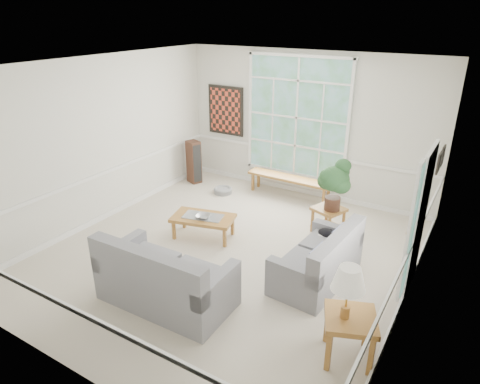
% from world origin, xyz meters
% --- Properties ---
extents(floor, '(5.50, 6.00, 0.01)m').
position_xyz_m(floor, '(0.00, 0.00, -0.01)').
color(floor, '#BFB4A1').
rests_on(floor, ground).
extents(ceiling, '(5.50, 6.00, 0.02)m').
position_xyz_m(ceiling, '(0.00, 0.00, 3.00)').
color(ceiling, white).
rests_on(ceiling, ground).
extents(wall_back, '(5.50, 0.02, 3.00)m').
position_xyz_m(wall_back, '(0.00, 3.00, 1.50)').
color(wall_back, silver).
rests_on(wall_back, ground).
extents(wall_front, '(5.50, 0.02, 3.00)m').
position_xyz_m(wall_front, '(0.00, -3.00, 1.50)').
color(wall_front, silver).
rests_on(wall_front, ground).
extents(wall_left, '(0.02, 6.00, 3.00)m').
position_xyz_m(wall_left, '(-2.75, 0.00, 1.50)').
color(wall_left, silver).
rests_on(wall_left, ground).
extents(wall_right, '(0.02, 6.00, 3.00)m').
position_xyz_m(wall_right, '(2.75, 0.00, 1.50)').
color(wall_right, silver).
rests_on(wall_right, ground).
extents(window_back, '(2.30, 0.08, 2.40)m').
position_xyz_m(window_back, '(-0.20, 2.96, 1.65)').
color(window_back, white).
rests_on(window_back, wall_back).
extents(entry_door, '(0.08, 0.90, 2.10)m').
position_xyz_m(entry_door, '(2.71, 0.60, 1.05)').
color(entry_door, white).
rests_on(entry_door, floor).
extents(door_sidelight, '(0.08, 0.26, 1.90)m').
position_xyz_m(door_sidelight, '(2.71, -0.03, 1.15)').
color(door_sidelight, white).
rests_on(door_sidelight, wall_right).
extents(wall_art, '(0.90, 0.06, 1.10)m').
position_xyz_m(wall_art, '(-1.95, 2.95, 1.60)').
color(wall_art, maroon).
rests_on(wall_art, wall_back).
extents(wall_frame_near, '(0.04, 0.26, 0.32)m').
position_xyz_m(wall_frame_near, '(2.71, 1.75, 1.55)').
color(wall_frame_near, black).
rests_on(wall_frame_near, wall_right).
extents(wall_frame_far, '(0.04, 0.26, 0.32)m').
position_xyz_m(wall_frame_far, '(2.71, 2.15, 1.55)').
color(wall_frame_far, black).
rests_on(wall_frame_far, wall_right).
extents(loveseat_right, '(0.93, 1.61, 0.84)m').
position_xyz_m(loveseat_right, '(1.50, 0.06, 0.42)').
color(loveseat_right, slate).
rests_on(loveseat_right, floor).
extents(loveseat_front, '(1.81, 0.96, 0.97)m').
position_xyz_m(loveseat_front, '(-0.04, -1.48, 0.49)').
color(loveseat_front, slate).
rests_on(loveseat_front, floor).
extents(coffee_table, '(1.18, 0.83, 0.40)m').
position_xyz_m(coffee_table, '(-0.68, 0.25, 0.20)').
color(coffee_table, '#94622B').
rests_on(coffee_table, floor).
extents(pewter_bowl, '(0.34, 0.34, 0.07)m').
position_xyz_m(pewter_bowl, '(-0.64, 0.19, 0.43)').
color(pewter_bowl, gray).
rests_on(pewter_bowl, coffee_table).
extents(window_bench, '(1.88, 0.40, 0.44)m').
position_xyz_m(window_bench, '(-0.15, 2.65, 0.22)').
color(window_bench, '#94622B').
rests_on(window_bench, floor).
extents(end_table, '(0.62, 0.62, 0.48)m').
position_xyz_m(end_table, '(1.13, 1.54, 0.24)').
color(end_table, '#94622B').
rests_on(end_table, floor).
extents(houseplant, '(0.68, 0.68, 0.94)m').
position_xyz_m(houseplant, '(1.19, 1.50, 0.95)').
color(houseplant, '#254E27').
rests_on(houseplant, end_table).
extents(side_table, '(0.74, 0.74, 0.58)m').
position_xyz_m(side_table, '(2.40, -1.22, 0.29)').
color(side_table, '#94622B').
rests_on(side_table, floor).
extents(table_lamp, '(0.53, 0.53, 0.64)m').
position_xyz_m(table_lamp, '(2.34, -1.27, 0.90)').
color(table_lamp, white).
rests_on(table_lamp, side_table).
extents(pet_bed, '(0.54, 0.54, 0.12)m').
position_xyz_m(pet_bed, '(-1.47, 2.06, 0.06)').
color(pet_bed, slate).
rests_on(pet_bed, floor).
extents(floor_speaker, '(0.37, 0.34, 0.98)m').
position_xyz_m(floor_speaker, '(-2.40, 2.28, 0.49)').
color(floor_speaker, '#3B2116').
rests_on(floor_speaker, floor).
extents(cat, '(0.37, 0.30, 0.15)m').
position_xyz_m(cat, '(1.45, 0.61, 0.51)').
color(cat, black).
rests_on(cat, loveseat_right).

